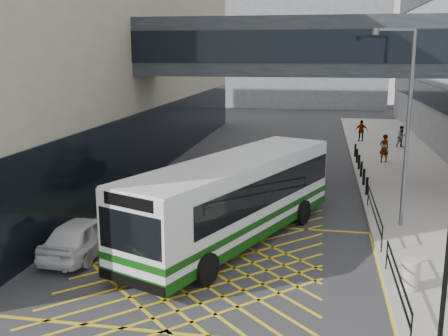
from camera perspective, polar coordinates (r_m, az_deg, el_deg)
The scene contains 16 objects.
ground at distance 18.45m, azimuth -2.30°, elevation -10.59°, with size 120.00×120.00×0.00m, color #333335.
building_far at distance 76.78m, azimuth 6.34°, elevation 13.75°, with size 28.00×16.00×18.00m, color gray.
skybridge at distance 28.56m, azimuth 9.11°, elevation 12.89°, with size 20.00×4.10×3.00m.
pavement at distance 32.76m, azimuth 19.35°, elevation -0.83°, with size 6.00×54.00×0.16m, color #A09B92.
box_junction at distance 18.45m, azimuth -2.30°, elevation -10.57°, with size 12.00×9.00×0.01m.
bus at distance 20.25m, azimuth 1.34°, elevation -3.18°, with size 6.99×11.83×3.28m.
car_white at distance 19.85m, azimuth -15.02°, elevation -7.08°, with size 1.87×4.56×1.45m, color white.
car_dark at distance 28.53m, azimuth -1.67°, elevation -0.65°, with size 1.86×4.75×1.49m, color black.
car_silver at distance 35.27m, azimuth 7.05°, elevation 1.73°, with size 1.89×4.47×1.39m, color #989BA1.
street_lamp at distance 22.18m, azimuth 19.04°, elevation 5.27°, with size 1.79×0.71×7.97m.
litter_bin at distance 17.18m, azimuth 19.63°, elevation -10.88°, with size 0.54×0.54×0.94m, color #ADA89E.
kerb_railings at distance 19.53m, azimuth 16.92°, elevation -7.04°, with size 0.05×12.54×1.00m.
bollards at distance 32.32m, azimuth 14.60°, elevation 0.27°, with size 0.14×10.14×0.90m.
pedestrian_a at distance 35.84m, azimuth 17.03°, elevation 2.06°, with size 0.73×0.52×1.83m, color gray.
pedestrian_b at distance 41.83m, azimuth 18.79°, elevation 3.24°, with size 0.80×0.47×1.64m, color gray.
pedestrian_c at distance 43.85m, azimuth 14.73°, elevation 3.94°, with size 1.01×0.49×1.71m, color gray.
Camera 1 is at (3.81, -16.54, 7.24)m, focal length 42.00 mm.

